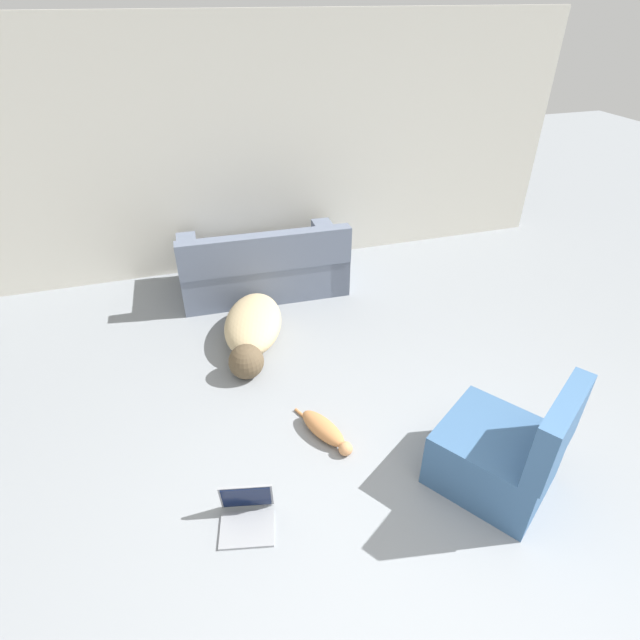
{
  "coord_description": "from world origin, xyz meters",
  "views": [
    {
      "loc": [
        -0.99,
        -1.14,
        2.69
      ],
      "look_at": [
        -0.09,
        1.84,
        0.6
      ],
      "focal_mm": 28.0,
      "sensor_mm": 36.0,
      "label": 1
    }
  ],
  "objects": [
    {
      "name": "dog",
      "position": [
        -0.51,
        2.53,
        0.16
      ],
      "size": [
        0.75,
        1.37,
        0.31
      ],
      "rotation": [
        0.0,
        0.0,
        4.42
      ],
      "color": "tan",
      "rests_on": "ground_plane"
    },
    {
      "name": "ground_plane",
      "position": [
        0.0,
        0.0,
        0.0
      ],
      "size": [
        20.0,
        20.0,
        0.0
      ],
      "primitive_type": "plane",
      "color": "gray"
    },
    {
      "name": "side_chair",
      "position": [
        0.72,
        0.55,
        0.28
      ],
      "size": [
        0.9,
        0.92,
        0.87
      ],
      "rotation": [
        0.0,
        0.0,
        3.73
      ],
      "color": "#385B84",
      "rests_on": "ground_plane"
    },
    {
      "name": "wall_back",
      "position": [
        0.0,
        4.12,
        1.27
      ],
      "size": [
        6.78,
        0.06,
        2.53
      ],
      "color": "beige",
      "rests_on": "ground_plane"
    },
    {
      "name": "laptop_open",
      "position": [
        -0.87,
        0.76,
        0.08
      ],
      "size": [
        0.37,
        0.36,
        0.25
      ],
      "rotation": [
        0.0,
        0.0,
        -0.22
      ],
      "color": "gray",
      "rests_on": "ground_plane"
    },
    {
      "name": "cat",
      "position": [
        -0.23,
        1.26,
        0.06
      ],
      "size": [
        0.32,
        0.58,
        0.12
      ],
      "rotation": [
        0.0,
        0.0,
        5.13
      ],
      "color": "#BC7A47",
      "rests_on": "ground_plane"
    },
    {
      "name": "couch",
      "position": [
        -0.22,
        3.48,
        0.25
      ],
      "size": [
        1.7,
        0.91,
        0.76
      ],
      "rotation": [
        0.0,
        0.0,
        3.11
      ],
      "color": "slate",
      "rests_on": "ground_plane"
    }
  ]
}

